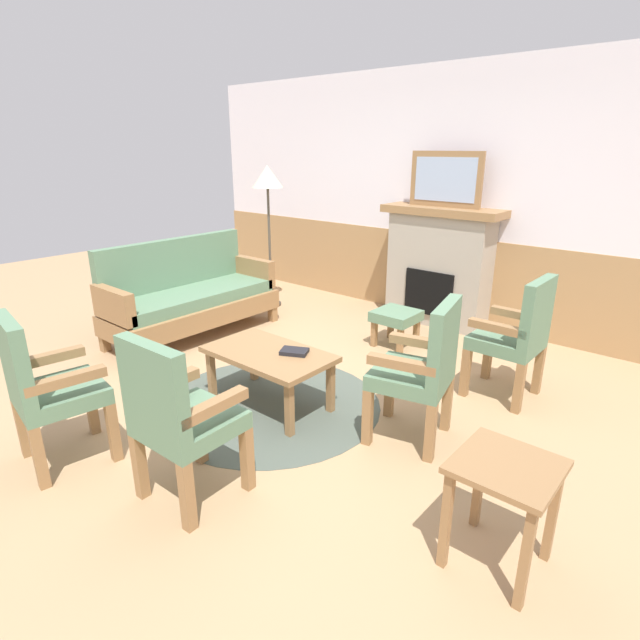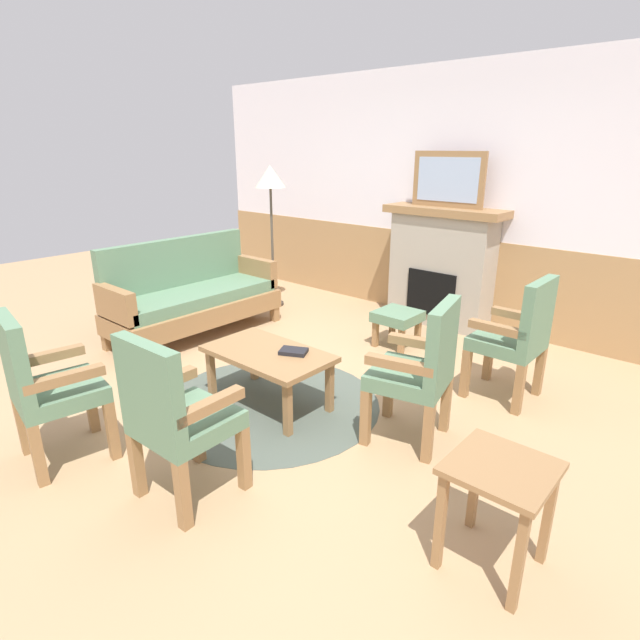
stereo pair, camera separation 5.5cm
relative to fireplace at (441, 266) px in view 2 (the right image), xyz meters
The scene contains 15 objects.
ground_plane 2.44m from the fireplace, 90.00° to the right, with size 14.00×14.00×0.00m, color tan.
wall_back 0.70m from the fireplace, 90.00° to the left, with size 7.20×0.14×2.70m.
fireplace is the anchor object (origin of this frame).
framed_picture 0.91m from the fireplace, 90.00° to the left, with size 0.80×0.04×0.56m.
couch 2.69m from the fireplace, 131.55° to the right, with size 0.70×1.80×0.98m.
coffee_table 2.56m from the fireplace, 90.76° to the right, with size 0.96×0.56×0.44m.
round_rug 2.63m from the fireplace, 90.76° to the right, with size 1.69×1.69×0.01m, color #4C564C.
book_on_table 2.46m from the fireplace, 86.78° to the right, with size 0.20×0.13×0.03m, color black.
footstool 0.97m from the fireplace, 87.41° to the right, with size 0.40×0.40×0.36m.
armchair_near_fireplace 1.81m from the fireplace, 43.10° to the right, with size 0.48×0.48×0.98m.
armchair_by_window_left 2.48m from the fireplace, 64.39° to the right, with size 0.58×0.58×0.98m.
armchair_front_left 3.64m from the fireplace, 83.83° to the right, with size 0.50×0.50×0.98m.
armchair_front_center 3.96m from the fireplace, 97.37° to the right, with size 0.55×0.55×0.98m.
side_table 3.50m from the fireplace, 57.14° to the right, with size 0.44×0.44×0.55m.
floor_lamp_by_couch 2.16m from the fireplace, 158.26° to the right, with size 0.36×0.36×1.68m.
Camera 2 is at (2.53, -2.53, 1.88)m, focal length 28.12 mm.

